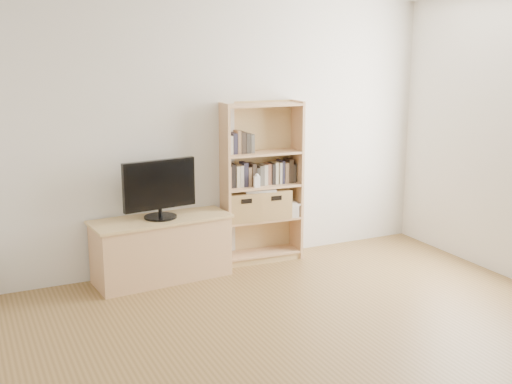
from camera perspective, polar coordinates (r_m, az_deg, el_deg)
floor at (r=4.55m, az=9.66°, el=-15.39°), size 4.50×5.00×0.01m
back_wall at (r=6.27m, az=-3.08°, el=5.20°), size 4.50×0.02×2.60m
tv_stand at (r=6.05m, az=-8.39°, el=-5.11°), size 1.27×0.56×0.57m
bookshelf at (r=6.37m, az=0.51°, el=0.81°), size 0.82×0.33×1.61m
television at (r=5.89m, az=-8.57°, el=0.29°), size 0.70×0.15×0.55m
books_row_mid at (r=6.37m, az=0.45°, el=1.59°), size 0.77×0.16×0.20m
books_row_upper at (r=6.25m, az=-1.06°, el=4.33°), size 0.36×0.16×0.18m
baby_monitor at (r=6.25m, az=0.08°, el=0.93°), size 0.06×0.04×0.11m
basket_left at (r=6.34m, az=-1.26°, el=-1.25°), size 0.37×0.31×0.28m
basket_right at (r=6.45m, az=1.32°, el=-0.98°), size 0.37×0.31×0.29m
laptop at (r=6.35m, az=0.27°, el=0.21°), size 0.34×0.27×0.02m
magazine_stack at (r=6.54m, az=2.75°, el=-1.52°), size 0.24×0.31×0.12m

